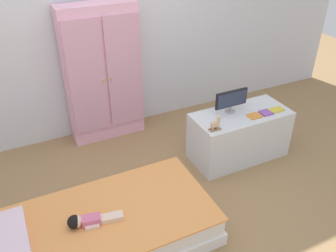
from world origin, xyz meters
The scene contains 12 objects.
ground_plane centered at (0.00, 0.00, -0.01)m, with size 10.00×10.00×0.02m, color #99754C.
back_wall centered at (0.00, 1.57, 1.35)m, with size 6.40×0.05×2.70m, color silver.
bed centered at (-0.50, -0.05, 0.13)m, with size 1.68×0.84×0.27m.
pillow centered at (-1.14, -0.05, 0.30)m, with size 0.32×0.60×0.07m, color silver.
doll centered at (-0.61, -0.07, 0.30)m, with size 0.39×0.15×0.10m.
wardrobe centered at (0.01, 1.40, 0.71)m, with size 0.77×0.28×1.42m.
tv_stand centered at (1.06, 0.43, 0.25)m, with size 0.95×0.44×0.49m, color silver.
tv_monitor centered at (0.98, 0.51, 0.63)m, with size 0.34×0.10×0.22m.
rocking_horse_toy centered at (0.69, 0.30, 0.56)m, with size 0.11×0.04×0.13m.
book_orange centered at (1.13, 0.33, 0.50)m, with size 0.12×0.10×0.01m, color orange.
book_purple centered at (1.27, 0.33, 0.50)m, with size 0.11×0.10×0.02m, color #8E51B2.
book_yellow centered at (1.39, 0.33, 0.50)m, with size 0.15×0.08×0.02m, color gold.
Camera 1 is at (-0.85, -1.90, 2.18)m, focal length 37.96 mm.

